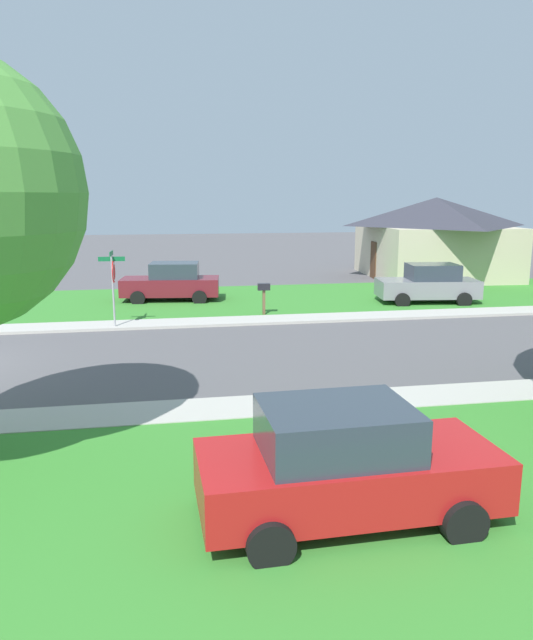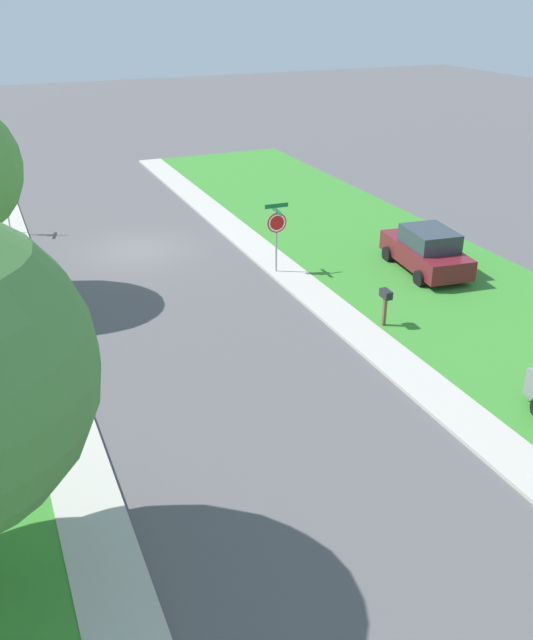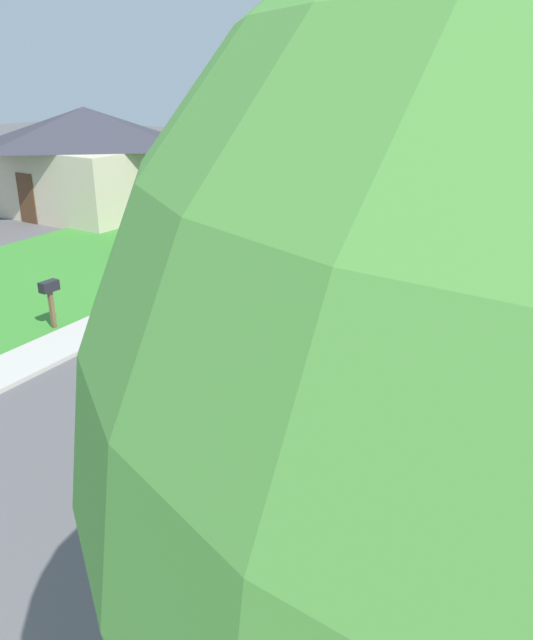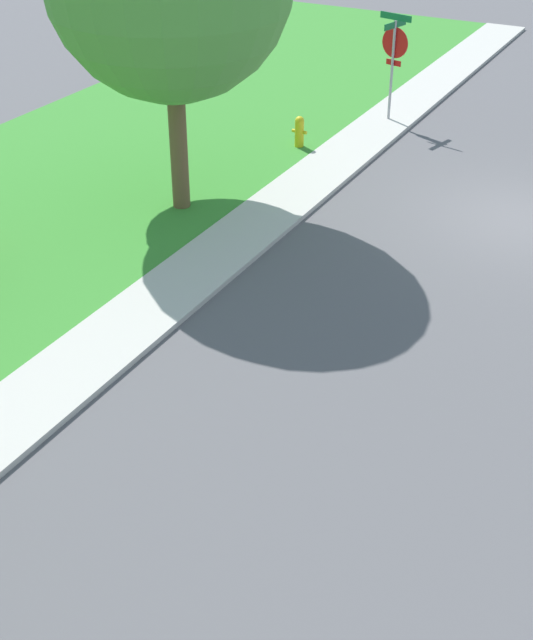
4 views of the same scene
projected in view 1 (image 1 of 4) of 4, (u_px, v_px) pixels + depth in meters
sidewalk_east at (414, 398)px, 13.81m from camera, size 1.40×56.00×0.10m
sidewalk_west at (313, 318)px, 22.87m from camera, size 1.40×56.00×0.10m
lawn_west at (287, 298)px, 27.41m from camera, size 8.00×56.00×0.08m
stop_sign_far_corner at (113, 276)px, 20.88m from camera, size 0.92×0.92×2.77m
car_red_driveway_right at (345, 464)px, 8.50m from camera, size 2.12×4.34×1.76m
car_maroon_kerbside_mid at (172, 282)px, 26.61m from camera, size 2.41×4.48×1.76m
car_grey_far_down_street at (429, 284)px, 26.07m from camera, size 2.44×4.49×1.76m
house_left_setback at (435, 236)px, 34.56m from camera, size 9.44×8.31×4.60m
mailbox at (264, 291)px, 23.27m from camera, size 0.27×0.49×1.31m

